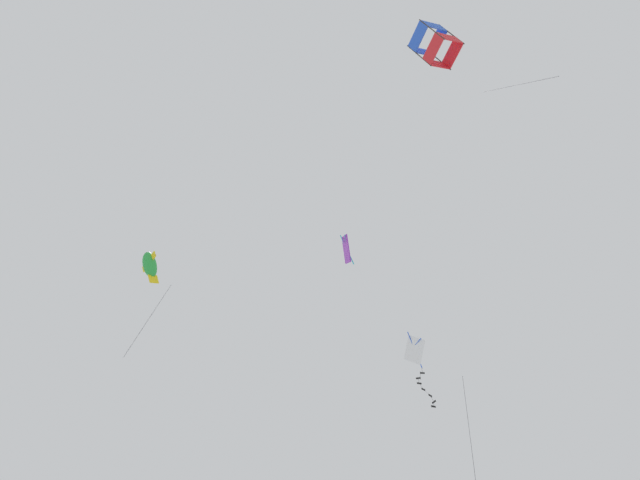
{
  "coord_description": "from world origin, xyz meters",
  "views": [
    {
      "loc": [
        -0.1,
        12.03,
        7.84
      ],
      "look_at": [
        -2.1,
        -2.07,
        26.25
      ],
      "focal_mm": 30.36,
      "sensor_mm": 36.0,
      "label": 1
    }
  ],
  "objects_px": {
    "kite_diamond_low_drifter": "(346,249)",
    "kite_box_far_centre": "(436,45)",
    "kite_diamond_near_right": "(416,353)",
    "kite_fish_mid_left": "(150,265)"
  },
  "relations": [
    {
      "from": "kite_fish_mid_left",
      "to": "kite_diamond_near_right",
      "type": "bearing_deg",
      "value": 45.47
    },
    {
      "from": "kite_diamond_near_right",
      "to": "kite_diamond_low_drifter",
      "type": "bearing_deg",
      "value": 177.57
    },
    {
      "from": "kite_diamond_near_right",
      "to": "kite_box_far_centre",
      "type": "xyz_separation_m",
      "value": [
        1.63,
        10.43,
        2.98
      ]
    },
    {
      "from": "kite_box_far_centre",
      "to": "kite_fish_mid_left",
      "type": "relative_size",
      "value": 0.9
    },
    {
      "from": "kite_diamond_low_drifter",
      "to": "kite_box_far_centre",
      "type": "relative_size",
      "value": 0.36
    },
    {
      "from": "kite_diamond_low_drifter",
      "to": "kite_box_far_centre",
      "type": "bearing_deg",
      "value": -1.31
    },
    {
      "from": "kite_diamond_low_drifter",
      "to": "kite_box_far_centre",
      "type": "distance_m",
      "value": 14.6
    },
    {
      "from": "kite_fish_mid_left",
      "to": "kite_box_far_centre",
      "type": "bearing_deg",
      "value": 7.57
    },
    {
      "from": "kite_diamond_low_drifter",
      "to": "kite_box_far_centre",
      "type": "height_order",
      "value": "kite_diamond_low_drifter"
    },
    {
      "from": "kite_diamond_near_right",
      "to": "kite_fish_mid_left",
      "type": "bearing_deg",
      "value": -142.14
    }
  ]
}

